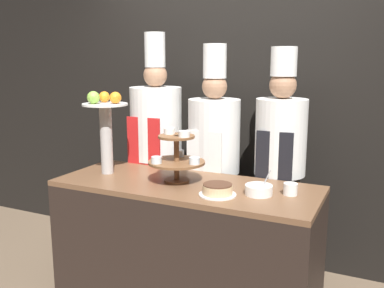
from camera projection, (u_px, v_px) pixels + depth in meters
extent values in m
cube|color=black|center=(234.00, 94.00, 3.56)|extent=(10.00, 0.06, 2.80)
cube|color=black|center=(186.00, 247.00, 2.93)|extent=(1.76, 0.69, 0.84)
cube|color=brown|center=(186.00, 186.00, 2.85)|extent=(1.76, 0.69, 0.03)
cylinder|color=brown|center=(177.00, 180.00, 2.89)|extent=(0.17, 0.17, 0.02)
cylinder|color=brown|center=(177.00, 159.00, 2.86)|extent=(0.04, 0.04, 0.32)
cylinder|color=brown|center=(177.00, 162.00, 2.86)|extent=(0.38, 0.38, 0.02)
cylinder|color=brown|center=(176.00, 137.00, 2.83)|extent=(0.24, 0.24, 0.02)
cylinder|color=silver|center=(179.00, 153.00, 3.00)|extent=(0.07, 0.07, 0.04)
cylinder|color=green|center=(179.00, 154.00, 3.00)|extent=(0.06, 0.06, 0.03)
cylinder|color=silver|center=(156.00, 160.00, 2.79)|extent=(0.07, 0.07, 0.04)
cylinder|color=beige|center=(156.00, 161.00, 2.80)|extent=(0.06, 0.06, 0.03)
cylinder|color=silver|center=(194.00, 161.00, 2.78)|extent=(0.07, 0.07, 0.04)
cylinder|color=red|center=(194.00, 162.00, 2.78)|extent=(0.06, 0.06, 0.03)
cylinder|color=white|center=(169.00, 131.00, 2.88)|extent=(0.07, 0.07, 0.04)
cylinder|color=white|center=(184.00, 134.00, 2.76)|extent=(0.07, 0.07, 0.04)
cylinder|color=#B2ADA8|center=(106.00, 140.00, 3.06)|extent=(0.09, 0.09, 0.49)
cylinder|color=white|center=(105.00, 104.00, 3.01)|extent=(0.32, 0.32, 0.01)
sphere|color=orange|center=(115.00, 98.00, 2.99)|extent=(0.08, 0.08, 0.08)
sphere|color=orange|center=(104.00, 97.00, 3.08)|extent=(0.08, 0.08, 0.08)
sphere|color=#84B742|center=(93.00, 98.00, 2.96)|extent=(0.09, 0.09, 0.09)
cylinder|color=white|center=(218.00, 195.00, 2.60)|extent=(0.23, 0.23, 0.01)
cylinder|color=#E0BC89|center=(218.00, 189.00, 2.59)|extent=(0.18, 0.18, 0.06)
cylinder|color=#472819|center=(218.00, 184.00, 2.59)|extent=(0.18, 0.18, 0.01)
cylinder|color=white|center=(290.00, 189.00, 2.60)|extent=(0.09, 0.09, 0.07)
cylinder|color=white|center=(259.00, 190.00, 2.60)|extent=(0.17, 0.17, 0.06)
cylinder|color=#BCBCC1|center=(266.00, 179.00, 2.57)|extent=(0.05, 0.01, 0.11)
cube|color=#28282D|center=(157.00, 209.00, 3.63)|extent=(0.31, 0.17, 0.89)
cylinder|color=silver|center=(156.00, 123.00, 3.48)|extent=(0.42, 0.42, 0.58)
cube|color=red|center=(144.00, 141.00, 3.33)|extent=(0.29, 0.01, 0.37)
sphere|color=#A37556|center=(155.00, 75.00, 3.41)|extent=(0.19, 0.19, 0.19)
cylinder|color=white|center=(155.00, 50.00, 3.37)|extent=(0.16, 0.16, 0.27)
cube|color=#28282D|center=(213.00, 222.00, 3.42)|extent=(0.30, 0.16, 0.83)
cylinder|color=silver|center=(214.00, 136.00, 3.28)|extent=(0.40, 0.40, 0.57)
cube|color=white|center=(204.00, 155.00, 3.14)|extent=(0.28, 0.01, 0.36)
sphere|color=#A37556|center=(215.00, 87.00, 3.21)|extent=(0.19, 0.19, 0.19)
cylinder|color=white|center=(215.00, 61.00, 3.17)|extent=(0.17, 0.17, 0.25)
cube|color=#38332D|center=(277.00, 230.00, 3.20)|extent=(0.27, 0.15, 0.87)
cylinder|color=white|center=(281.00, 137.00, 3.06)|extent=(0.37, 0.37, 0.55)
cube|color=black|center=(274.00, 157.00, 2.93)|extent=(0.26, 0.01, 0.35)
sphere|color=#A37556|center=(283.00, 85.00, 2.99)|extent=(0.19, 0.19, 0.19)
cylinder|color=white|center=(284.00, 61.00, 2.96)|extent=(0.18, 0.18, 0.20)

